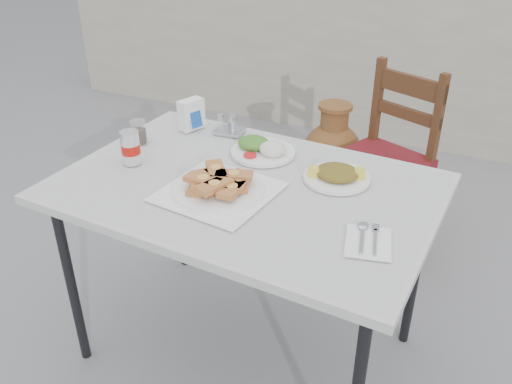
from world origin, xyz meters
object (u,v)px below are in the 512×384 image
at_px(napkin_holder, 191,114).
at_px(soda_can, 131,147).
at_px(chair, 385,158).
at_px(salad_chopped_plate, 337,175).
at_px(terracotta_urn, 331,161).
at_px(salad_rice_plate, 262,148).
at_px(pide_plate, 218,184).
at_px(condiment_caddy, 229,126).
at_px(cola_glass, 139,133).
at_px(cafe_table, 246,197).

bearing_deg(napkin_holder, soda_can, -75.14).
bearing_deg(chair, salad_chopped_plate, -67.56).
bearing_deg(terracotta_urn, salad_rice_plate, -89.01).
relative_size(pide_plate, salad_rice_plate, 1.58).
relative_size(salad_rice_plate, condiment_caddy, 2.02).
relative_size(salad_rice_plate, cola_glass, 2.70).
height_order(pide_plate, soda_can, soda_can).
distance_m(pide_plate, soda_can, 0.42).
bearing_deg(terracotta_urn, pide_plate, -89.68).
bearing_deg(soda_can, cafe_table, 4.83).
height_order(napkin_holder, terracotta_urn, napkin_holder).
height_order(soda_can, terracotta_urn, soda_can).
bearing_deg(cola_glass, salad_rice_plate, 13.32).
height_order(pide_plate, salad_rice_plate, pide_plate).
height_order(soda_can, napkin_holder, napkin_holder).
bearing_deg(soda_can, terracotta_urn, 73.12).
bearing_deg(chair, terracotta_urn, 170.43).
xyz_separation_m(cafe_table, chair, (0.29, 1.08, -0.26)).
distance_m(pide_plate, chair, 1.28).
relative_size(pide_plate, salad_chopped_plate, 1.67).
relative_size(pide_plate, soda_can, 3.13).
distance_m(soda_can, chair, 1.40).
distance_m(cafe_table, chair, 1.14).
bearing_deg(napkin_holder, cafe_table, -18.39).
relative_size(napkin_holder, condiment_caddy, 1.04).
bearing_deg(cola_glass, salad_chopped_plate, 2.55).
height_order(salad_rice_plate, salad_chopped_plate, salad_rice_plate).
distance_m(cafe_table, salad_rice_plate, 0.27).
bearing_deg(terracotta_urn, cola_glass, -112.83).
bearing_deg(napkin_holder, condiment_caddy, 29.94).
bearing_deg(salad_rice_plate, cola_glass, -166.68).
relative_size(soda_can, chair, 0.13).
height_order(napkin_holder, chair, chair).
relative_size(salad_rice_plate, soda_can, 1.98).
height_order(pide_plate, chair, chair).
bearing_deg(soda_can, pide_plate, -8.10).
relative_size(cola_glass, chair, 0.10).
bearing_deg(napkin_holder, terracotta_urn, 89.01).
distance_m(napkin_holder, terracotta_urn, 1.17).
distance_m(pide_plate, condiment_caddy, 0.52).
xyz_separation_m(salad_rice_plate, soda_can, (-0.42, -0.29, 0.04)).
distance_m(soda_can, napkin_holder, 0.39).
distance_m(soda_can, terracotta_urn, 1.51).
bearing_deg(salad_chopped_plate, terracotta_urn, 107.48).
height_order(salad_rice_plate, cola_glass, cola_glass).
xyz_separation_m(cafe_table, terracotta_urn, (-0.07, 1.30, -0.45)).
relative_size(condiment_caddy, terracotta_urn, 0.19).
relative_size(cafe_table, cola_glass, 14.56).
bearing_deg(pide_plate, condiment_caddy, 113.38).
height_order(salad_chopped_plate, napkin_holder, napkin_holder).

